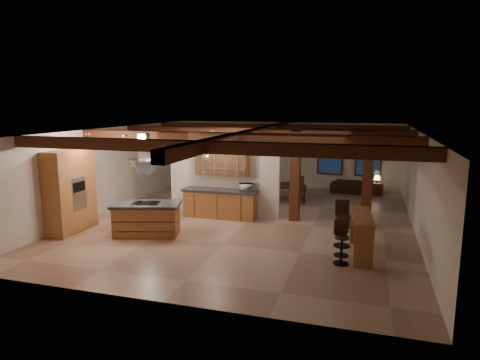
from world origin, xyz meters
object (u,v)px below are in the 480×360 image
(bar_counter, at_px, (361,228))
(kitchen_island, at_px, (147,219))
(sofa, at_px, (355,186))
(dining_table, at_px, (281,193))

(bar_counter, bearing_deg, kitchen_island, -179.20)
(sofa, relative_size, bar_counter, 1.00)
(kitchen_island, xyz_separation_m, sofa, (5.49, 7.78, -0.19))
(kitchen_island, xyz_separation_m, dining_table, (2.82, 5.40, -0.15))
(kitchen_island, xyz_separation_m, bar_counter, (5.90, 0.08, 0.21))
(sofa, bearing_deg, kitchen_island, 59.46)
(kitchen_island, relative_size, bar_counter, 1.07)
(sofa, height_order, bar_counter, bar_counter)
(dining_table, distance_m, sofa, 3.58)
(dining_table, bearing_deg, sofa, 20.14)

